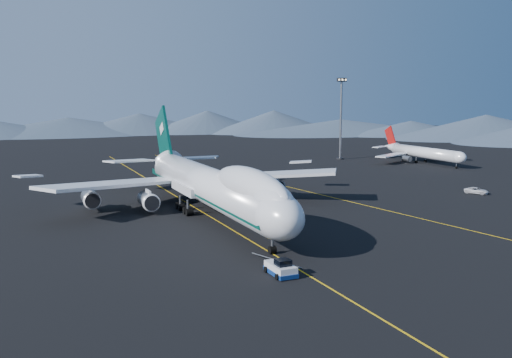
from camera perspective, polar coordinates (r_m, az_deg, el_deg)
name	(u,v)px	position (r m, az deg, el deg)	size (l,w,h in m)	color
ground	(210,217)	(103.08, -4.63, -3.76)	(500.00, 500.00, 0.00)	black
taxiway_line_main	(210,216)	(103.08, -4.63, -3.76)	(0.25, 220.00, 0.01)	gold
taxiway_line_side	(326,196)	(124.40, 7.04, -1.69)	(0.25, 200.00, 0.01)	gold
boeing_747	(209,185)	(102.05, -4.68, -0.56)	(59.62, 72.43, 19.37)	silver
pushback_tug	(281,269)	(70.12, 2.48, -9.03)	(2.86, 4.89, 2.11)	silver
second_jet	(422,152)	(191.08, 16.25, 2.57)	(34.67, 39.17, 11.15)	silver
service_van	(476,191)	(135.23, 21.18, -1.09)	(2.34, 5.07, 1.41)	silver
floodlight_mast	(341,118)	(195.53, 8.49, 6.02)	(3.38, 2.53, 27.36)	black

